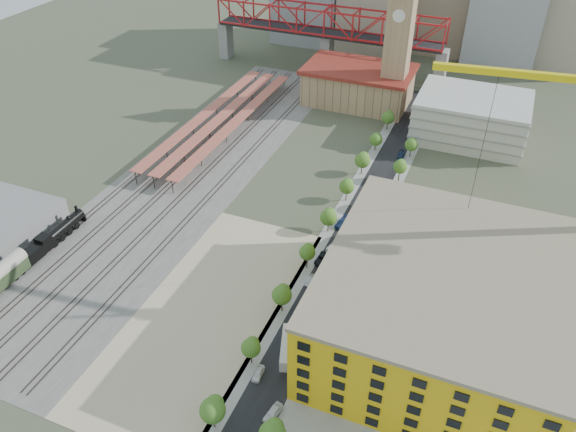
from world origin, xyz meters
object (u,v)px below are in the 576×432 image
at_px(site_trailer_b, 303,320).
at_px(site_trailer_d, 342,244).
at_px(car_0, 258,374).
at_px(clock_tower, 400,29).
at_px(construction_building, 442,304).
at_px(site_trailer_a, 288,347).
at_px(locomotive, 55,236).
at_px(site_trailer_c, 314,299).

xyz_separation_m(site_trailer_b, site_trailer_d, (0.00, 26.63, 0.04)).
bearing_deg(car_0, site_trailer_b, 73.98).
distance_m(clock_tower, construction_building, 107.36).
bearing_deg(clock_tower, site_trailer_b, -85.72).
bearing_deg(construction_building, clock_tower, 108.78).
height_order(construction_building, site_trailer_a, construction_building).
relative_size(locomotive, site_trailer_c, 2.28).
bearing_deg(clock_tower, site_trailer_d, -84.31).
bearing_deg(locomotive, car_0, -15.53).
height_order(construction_building, site_trailer_d, construction_building).
bearing_deg(construction_building, locomotive, -176.99).
height_order(locomotive, car_0, locomotive).
xyz_separation_m(site_trailer_b, site_trailer_c, (0.00, 6.59, 0.03)).
relative_size(site_trailer_c, site_trailer_d, 0.99).
relative_size(site_trailer_a, site_trailer_b, 1.02).
height_order(site_trailer_c, car_0, site_trailer_c).
height_order(clock_tower, construction_building, clock_tower).
relative_size(locomotive, site_trailer_a, 2.27).
bearing_deg(site_trailer_d, site_trailer_c, -73.78).
relative_size(site_trailer_b, site_trailer_c, 0.98).
relative_size(clock_tower, locomotive, 2.27).
xyz_separation_m(construction_building, site_trailer_a, (-26.00, -14.89, -8.03)).
height_order(site_trailer_a, car_0, site_trailer_a).
bearing_deg(site_trailer_d, clock_tower, 111.91).
height_order(clock_tower, site_trailer_a, clock_tower).
relative_size(construction_building, site_trailer_b, 5.13).
height_order(clock_tower, car_0, clock_tower).
distance_m(site_trailer_a, car_0, 8.07).
xyz_separation_m(site_trailer_a, site_trailer_c, (0.00, 14.61, -0.00)).
height_order(construction_building, car_0, construction_building).
bearing_deg(site_trailer_c, locomotive, -179.99).
bearing_deg(car_0, construction_building, 32.56).
xyz_separation_m(clock_tower, construction_building, (34.00, -99.99, -19.29)).
distance_m(site_trailer_b, car_0, 15.78).
xyz_separation_m(locomotive, site_trailer_b, (66.00, -2.03, -0.79)).
distance_m(site_trailer_b, site_trailer_d, 26.63).
bearing_deg(locomotive, site_trailer_a, -8.65).
bearing_deg(site_trailer_b, locomotive, 169.78).
bearing_deg(site_trailer_b, clock_tower, 85.82).
bearing_deg(site_trailer_a, locomotive, 153.13).
relative_size(construction_building, site_trailer_a, 5.02).
height_order(locomotive, site_trailer_b, locomotive).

